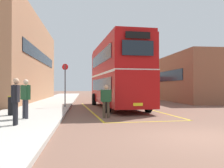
% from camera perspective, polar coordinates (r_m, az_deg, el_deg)
% --- Properties ---
extents(ground_plane, '(135.60, 135.60, 0.00)m').
position_cam_1_polar(ground_plane, '(22.17, 2.78, -4.65)').
color(ground_plane, brown).
extents(sidewalk_left, '(4.00, 57.60, 0.14)m').
position_cam_1_polar(sidewalk_left, '(24.47, -13.40, -4.09)').
color(sidewalk_left, '#B2ADA3').
rests_on(sidewalk_left, ground).
extents(brick_building_left, '(5.43, 22.56, 8.65)m').
position_cam_1_polar(brick_building_left, '(28.98, -20.93, 4.90)').
color(brick_building_left, '#AD7A56').
rests_on(brick_building_left, ground).
extents(depot_building_right, '(6.95, 17.93, 4.91)m').
position_cam_1_polar(depot_building_right, '(31.51, 16.93, 1.05)').
color(depot_building_right, brown).
rests_on(depot_building_right, ground).
extents(double_decker_bus, '(3.43, 10.69, 4.75)m').
position_cam_1_polar(double_decker_bus, '(18.41, 1.10, 2.35)').
color(double_decker_bus, black).
rests_on(double_decker_bus, ground).
extents(single_deck_bus, '(3.34, 9.69, 3.02)m').
position_cam_1_polar(single_deck_bus, '(39.28, 3.67, -0.50)').
color(single_deck_bus, black).
rests_on(single_deck_bus, ground).
extents(pedestrian_boarding, '(0.56, 0.25, 1.66)m').
position_cam_1_polar(pedestrian_boarding, '(12.50, -1.34, -3.40)').
color(pedestrian_boarding, '#473828').
rests_on(pedestrian_boarding, ground).
extents(pedestrian_waiting_near, '(0.50, 0.51, 1.75)m').
position_cam_1_polar(pedestrian_waiting_near, '(11.87, -19.00, -2.53)').
color(pedestrian_waiting_near, '#2D2D38').
rests_on(pedestrian_waiting_near, sidewalk_left).
extents(pedestrian_waiting_far, '(0.26, 0.58, 1.74)m').
position_cam_1_polar(pedestrian_waiting_far, '(9.99, -20.99, -2.92)').
color(pedestrian_waiting_far, black).
rests_on(pedestrian_waiting_far, sidewalk_left).
extents(litter_bin, '(0.49, 0.49, 0.95)m').
position_cam_1_polar(litter_bin, '(13.59, -21.55, -4.55)').
color(litter_bin, black).
rests_on(litter_bin, sidewalk_left).
extents(bus_stop_sign, '(0.43, 0.13, 3.04)m').
position_cam_1_polar(bus_stop_sign, '(18.04, -10.57, 0.62)').
color(bus_stop_sign, '#4C4C51').
rests_on(bus_stop_sign, sidewalk_left).
extents(bay_marking_yellow, '(5.21, 12.86, 0.01)m').
position_cam_1_polar(bay_marking_yellow, '(16.54, 2.23, -6.01)').
color(bay_marking_yellow, gold).
rests_on(bay_marking_yellow, ground).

